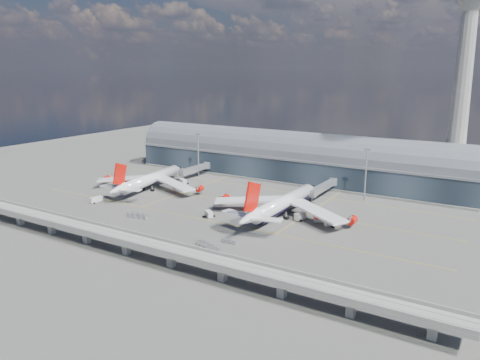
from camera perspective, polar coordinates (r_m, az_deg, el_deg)
The scene contains 20 objects.
ground at distance 208.73m, azimuth -2.95°, elevation -4.07°, with size 500.00×500.00×0.00m, color #474744.
taxi_lines at distance 226.50m, azimuth 0.21°, elevation -2.63°, with size 200.00×80.12×0.01m.
terminal at distance 271.87m, azimuth 6.34°, elevation 2.48°, with size 200.00×30.00×28.00m.
control_tower at distance 248.72m, azimuth 25.38°, elevation 9.62°, with size 19.00×19.00×103.00m.
guideway at distance 167.12m, azimuth -13.75°, elevation -7.10°, with size 220.00×8.50×7.20m.
floodlight_mast_left at distance 277.26m, azimuth -5.11°, elevation 3.21°, with size 3.00×0.70×25.70m.
floodlight_mast_right at distance 233.03m, azimuth 15.09°, elevation 0.81°, with size 3.00×0.70×25.70m.
airliner_left at distance 250.85m, azimuth -11.06°, elevation 0.04°, with size 61.33×64.53×19.68m.
airliner_right at distance 203.07m, azimuth 5.11°, elevation -2.95°, with size 65.23×68.15×21.67m.
jet_bridge_left at distance 277.40m, azimuth -5.30°, elevation 1.43°, with size 4.40×28.00×7.25m.
jet_bridge_right at distance 237.43m, azimuth 10.21°, elevation -0.80°, with size 4.40×32.00×7.25m.
service_truck_0 at distance 234.72m, azimuth -17.14°, elevation -2.31°, with size 2.78×6.80×2.75m.
service_truck_1 at distance 202.95m, azimuth -3.83°, elevation -4.18°, with size 5.25×4.60×2.81m.
service_truck_2 at distance 198.48m, azimuth 10.02°, elevation -4.81°, with size 7.18×4.08×2.50m.
service_truck_3 at distance 195.09m, azimuth 11.04°, elevation -5.18°, with size 5.22×5.30×2.60m.
service_truck_4 at distance 200.48m, azimuth 7.35°, elevation -4.44°, with size 3.79×5.86×3.13m.
service_truck_5 at distance 261.25m, azimuth -6.99°, elevation -0.20°, with size 6.47×5.06×2.96m.
cargo_train_0 at distance 206.43m, azimuth -12.37°, elevation -4.32°, with size 10.50×3.35×1.73m.
cargo_train_1 at distance 169.05m, azimuth -3.89°, elevation -8.09°, with size 12.38×5.27×1.66m.
cargo_train_2 at distance 173.78m, azimuth -1.32°, elevation -7.48°, with size 6.55×1.49×1.46m.
Camera 1 is at (112.86, -163.89, 63.04)m, focal length 35.00 mm.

